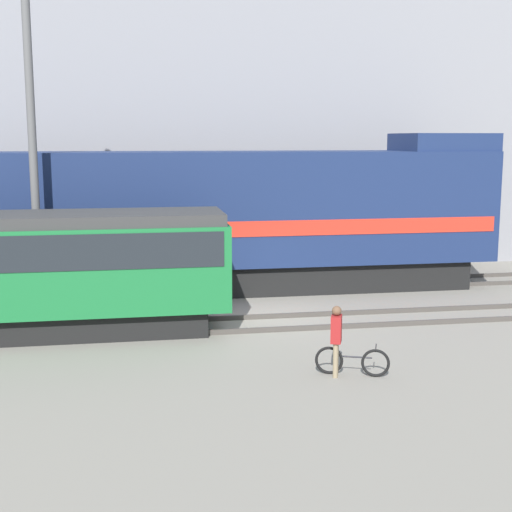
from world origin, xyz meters
The scene contains 9 objects.
ground_plane centered at (0.00, 0.00, 0.00)m, with size 120.00×120.00×0.00m, color gray.
track_near centered at (0.00, -0.68, 0.07)m, with size 60.00×1.50×0.14m.
track_far centered at (0.00, 4.04, 0.07)m, with size 60.00×1.51×0.14m.
building_backdrop centered at (0.00, 10.83, 7.17)m, with size 44.99×6.00×14.33m.
freight_locomotive centered at (-1.90, 4.04, 2.47)m, with size 21.43×3.04×5.32m.
streetcar centered at (-6.06, -0.68, 1.85)m, with size 9.95×2.54×3.24m.
bicycle centered at (1.12, -5.17, 0.32)m, with size 1.55×0.71×0.69m.
person centered at (0.74, -5.18, 0.95)m, with size 0.33×0.41×1.58m.
utility_pole_left centered at (-6.30, 1.68, 4.93)m, with size 0.24×0.24×9.86m.
Camera 1 is at (-3.52, -19.61, 5.16)m, focal length 50.00 mm.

